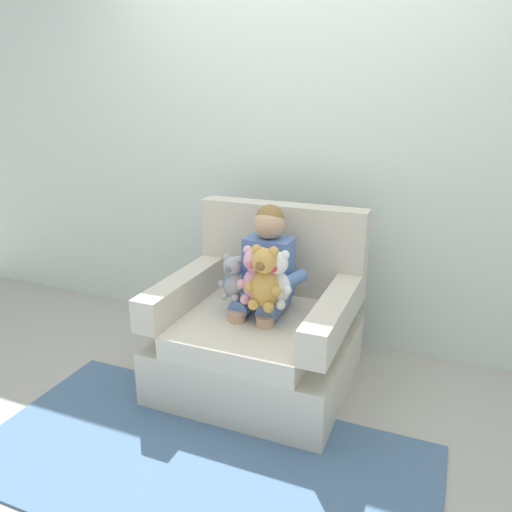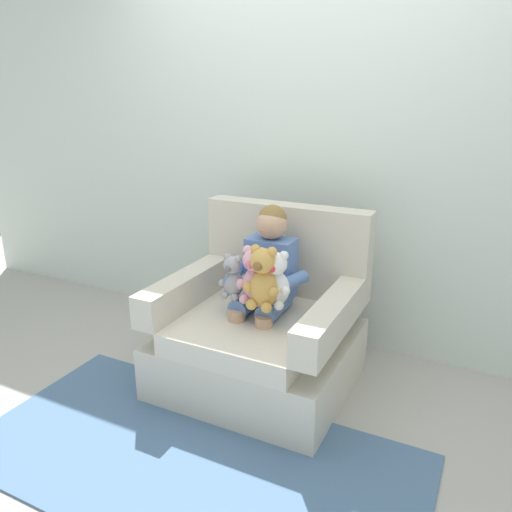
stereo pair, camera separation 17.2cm
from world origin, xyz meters
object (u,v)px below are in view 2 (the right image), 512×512
at_px(seated_child, 266,274).
at_px(plush_grey, 233,278).
at_px(plush_honey, 263,279).
at_px(plush_white, 276,280).
at_px(armchair, 262,331).
at_px(plush_pink, 254,277).

relative_size(seated_child, plush_grey, 3.42).
height_order(seated_child, plush_honey, seated_child).
relative_size(plush_grey, plush_white, 0.80).
bearing_deg(armchair, plush_honey, -62.88).
height_order(armchair, plush_pink, armchair).
xyz_separation_m(armchair, plush_white, (0.14, -0.12, 0.38)).
relative_size(plush_honey, plush_grey, 1.37).
xyz_separation_m(armchair, plush_pink, (0.02, -0.13, 0.38)).
height_order(seated_child, plush_grey, seated_child).
bearing_deg(plush_white, plush_honey, -132.68).
height_order(plush_honey, plush_pink, plush_honey).
relative_size(plush_white, plush_pink, 0.99).
xyz_separation_m(plush_honey, plush_pink, (-0.07, 0.05, -0.01)).
relative_size(plush_grey, plush_pink, 0.79).
height_order(seated_child, plush_pink, seated_child).
xyz_separation_m(armchair, plush_grey, (-0.11, -0.13, 0.35)).
bearing_deg(plush_pink, armchair, 113.29).
height_order(armchair, plush_white, armchair).
height_order(seated_child, plush_white, seated_child).
distance_m(plush_honey, plush_grey, 0.21).
height_order(plush_grey, plush_white, plush_white).
xyz_separation_m(plush_honey, plush_grey, (-0.20, 0.05, -0.04)).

